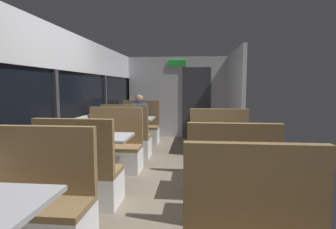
% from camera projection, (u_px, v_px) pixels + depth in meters
% --- Properties ---
extents(ground_plane, '(3.30, 9.20, 0.02)m').
position_uv_depth(ground_plane, '(158.00, 193.00, 3.77)').
color(ground_plane, '#665B4C').
extents(carriage_window_panel_left, '(0.09, 8.48, 2.30)m').
position_uv_depth(carriage_window_panel_left, '(55.00, 112.00, 3.79)').
color(carriage_window_panel_left, '#B2B2B7').
rests_on(carriage_window_panel_left, ground_plane).
extents(carriage_end_bulkhead, '(2.90, 0.11, 2.30)m').
position_uv_depth(carriage_end_bulkhead, '(179.00, 98.00, 7.79)').
color(carriage_end_bulkhead, '#B2B2B7').
rests_on(carriage_end_bulkhead, ground_plane).
extents(carriage_aisle_panel_right, '(0.08, 2.40, 2.30)m').
position_uv_depth(carriage_aisle_panel_right, '(235.00, 100.00, 6.48)').
color(carriage_aisle_panel_right, '#B2B2B7').
rests_on(carriage_aisle_panel_right, ground_plane).
extents(bench_near_window_facing_entry, '(0.95, 0.50, 1.10)m').
position_uv_depth(bench_near_window_facing_entry, '(39.00, 213.00, 2.44)').
color(bench_near_window_facing_entry, silver).
rests_on(bench_near_window_facing_entry, ground_plane).
extents(dining_table_mid_window, '(0.90, 0.70, 0.74)m').
position_uv_depth(dining_table_mid_window, '(100.00, 143.00, 4.00)').
color(dining_table_mid_window, '#9E9EA3').
rests_on(dining_table_mid_window, ground_plane).
extents(bench_mid_window_facing_end, '(0.95, 0.50, 1.10)m').
position_uv_depth(bench_mid_window_facing_end, '(81.00, 179.00, 3.34)').
color(bench_mid_window_facing_end, silver).
rests_on(bench_mid_window_facing_end, ground_plane).
extents(bench_mid_window_facing_entry, '(0.95, 0.50, 1.10)m').
position_uv_depth(bench_mid_window_facing_entry, '(114.00, 152.00, 4.73)').
color(bench_mid_window_facing_entry, silver).
rests_on(bench_mid_window_facing_entry, ground_plane).
extents(dining_table_far_window, '(0.90, 0.70, 0.74)m').
position_uv_depth(dining_table_far_window, '(134.00, 122.00, 6.28)').
color(dining_table_far_window, '#9E9EA3').
rests_on(dining_table_far_window, ground_plane).
extents(bench_far_window_facing_end, '(0.95, 0.50, 1.10)m').
position_uv_depth(bench_far_window_facing_end, '(127.00, 141.00, 5.62)').
color(bench_far_window_facing_end, silver).
rests_on(bench_far_window_facing_end, ground_plane).
extents(bench_far_window_facing_entry, '(0.95, 0.50, 1.10)m').
position_uv_depth(bench_far_window_facing_entry, '(140.00, 130.00, 7.01)').
color(bench_far_window_facing_entry, silver).
rests_on(bench_far_window_facing_entry, ground_plane).
extents(dining_table_rear_aisle, '(0.90, 0.70, 0.74)m').
position_uv_depth(dining_table_rear_aisle, '(224.00, 148.00, 3.63)').
color(dining_table_rear_aisle, '#9E9EA3').
rests_on(dining_table_rear_aisle, ground_plane).
extents(bench_rear_aisle_facing_end, '(0.95, 0.50, 1.10)m').
position_uv_depth(bench_rear_aisle_facing_end, '(231.00, 191.00, 2.97)').
color(bench_rear_aisle_facing_end, silver).
rests_on(bench_rear_aisle_facing_end, ground_plane).
extents(bench_rear_aisle_facing_entry, '(0.95, 0.50, 1.10)m').
position_uv_depth(bench_rear_aisle_facing_entry, '(219.00, 157.00, 4.36)').
color(bench_rear_aisle_facing_entry, silver).
rests_on(bench_rear_aisle_facing_entry, ground_plane).
extents(seated_passenger, '(0.47, 0.55, 1.26)m').
position_uv_depth(seated_passenger, '(140.00, 123.00, 6.92)').
color(seated_passenger, '#26262D').
rests_on(seated_passenger, ground_plane).
extents(coffee_cup_secondary, '(0.07, 0.07, 0.09)m').
position_uv_depth(coffee_cup_secondary, '(231.00, 137.00, 3.64)').
color(coffee_cup_secondary, '#26598C').
rests_on(coffee_cup_secondary, dining_table_rear_aisle).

